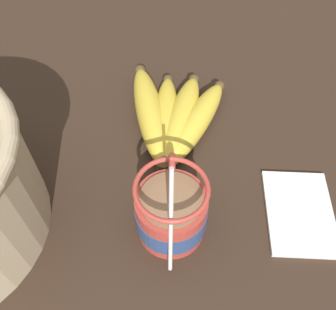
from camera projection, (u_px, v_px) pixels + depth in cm
name	position (u px, v px, depth cm)	size (l,w,h in cm)	color
table	(153.00, 177.00, 56.18)	(138.49, 138.49, 2.85)	#332319
coffee_mug	(171.00, 212.00, 46.47)	(14.51, 9.00, 16.20)	#B23D33
banana_bunch	(172.00, 117.00, 58.71)	(23.10, 17.50, 4.36)	#4C381E
napkin	(300.00, 212.00, 50.67)	(13.00, 9.28, 0.60)	white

